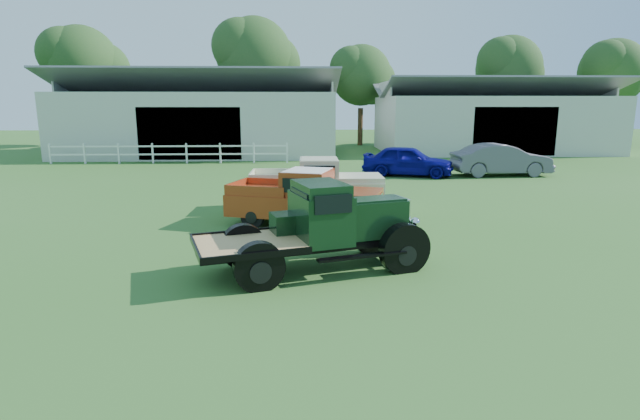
{
  "coord_description": "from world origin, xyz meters",
  "views": [
    {
      "loc": [
        -0.28,
        -10.15,
        3.46
      ],
      "look_at": [
        0.2,
        1.2,
        1.05
      ],
      "focal_mm": 28.0,
      "sensor_mm": 36.0,
      "label": 1
    }
  ],
  "objects_px": {
    "red_pickup": "(305,197)",
    "misc_car_grey": "(501,160)",
    "misc_car_blue": "(408,161)",
    "vintage_flatbed": "(316,227)",
    "white_pickup": "(316,184)"
  },
  "relations": [
    {
      "from": "red_pickup",
      "to": "vintage_flatbed",
      "type": "bearing_deg",
      "value": -69.61
    },
    {
      "from": "vintage_flatbed",
      "to": "white_pickup",
      "type": "xyz_separation_m",
      "value": [
        0.21,
        6.32,
        -0.1
      ]
    },
    {
      "from": "vintage_flatbed",
      "to": "red_pickup",
      "type": "height_order",
      "value": "vintage_flatbed"
    },
    {
      "from": "red_pickup",
      "to": "misc_car_grey",
      "type": "relative_size",
      "value": 0.95
    },
    {
      "from": "misc_car_blue",
      "to": "misc_car_grey",
      "type": "relative_size",
      "value": 0.92
    },
    {
      "from": "red_pickup",
      "to": "misc_car_grey",
      "type": "bearing_deg",
      "value": 63.04
    },
    {
      "from": "vintage_flatbed",
      "to": "red_pickup",
      "type": "distance_m",
      "value": 4.03
    },
    {
      "from": "misc_car_grey",
      "to": "misc_car_blue",
      "type": "bearing_deg",
      "value": 86.37
    },
    {
      "from": "red_pickup",
      "to": "misc_car_blue",
      "type": "distance_m",
      "value": 11.33
    },
    {
      "from": "white_pickup",
      "to": "misc_car_grey",
      "type": "height_order",
      "value": "white_pickup"
    },
    {
      "from": "vintage_flatbed",
      "to": "misc_car_grey",
      "type": "height_order",
      "value": "vintage_flatbed"
    },
    {
      "from": "vintage_flatbed",
      "to": "misc_car_grey",
      "type": "distance_m",
      "value": 16.99
    },
    {
      "from": "vintage_flatbed",
      "to": "misc_car_grey",
      "type": "xyz_separation_m",
      "value": [
        9.61,
        14.01,
        -0.16
      ]
    },
    {
      "from": "vintage_flatbed",
      "to": "misc_car_blue",
      "type": "relative_size",
      "value": 1.08
    },
    {
      "from": "misc_car_blue",
      "to": "misc_car_grey",
      "type": "height_order",
      "value": "misc_car_grey"
    }
  ]
}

